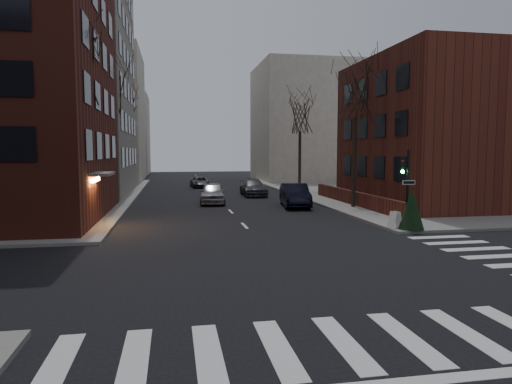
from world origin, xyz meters
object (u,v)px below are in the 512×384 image
(tree_right_b, at_px, (300,116))
(streetlamp_far, at_px, (134,150))
(parked_sedan, at_px, (295,195))
(traffic_signal, at_px, (406,194))
(streetlamp_near, at_px, (111,149))
(evergreen_shrub, at_px, (412,209))
(tree_left_c, at_px, (126,115))
(tree_left_b, at_px, (108,91))
(tree_right_a, at_px, (355,95))
(sandwich_board, at_px, (395,220))
(tree_left_a, at_px, (78,70))
(car_lane_far, at_px, (200,182))
(car_lane_silver, at_px, (212,193))
(car_lane_gray, at_px, (253,188))

(tree_right_b, distance_m, streetlamp_far, 20.01)
(streetlamp_far, bearing_deg, parked_sedan, -59.31)
(traffic_signal, relative_size, parked_sedan, 0.77)
(streetlamp_near, distance_m, evergreen_shrub, 21.30)
(streetlamp_far, bearing_deg, tree_left_c, -106.70)
(tree_right_b, bearing_deg, tree_left_b, -161.18)
(tree_right_a, height_order, parked_sedan, tree_right_a)
(traffic_signal, distance_m, sandwich_board, 1.46)
(tree_left_b, bearing_deg, tree_left_a, -90.00)
(tree_right_b, xyz_separation_m, car_lane_far, (-9.60, 7.14, -6.98))
(car_lane_silver, bearing_deg, tree_right_a, -23.33)
(tree_right_a, bearing_deg, traffic_signal, -95.47)
(streetlamp_far, xyz_separation_m, parked_sedan, (13.18, -22.21, -3.38))
(streetlamp_far, relative_size, car_lane_far, 1.45)
(tree_left_a, relative_size, parked_sedan, 1.98)
(car_lane_far, distance_m, sandwich_board, 31.34)
(parked_sedan, relative_size, car_lane_silver, 1.07)
(streetlamp_far, distance_m, car_lane_silver, 20.58)
(tree_left_c, relative_size, sandwich_board, 10.91)
(traffic_signal, distance_m, evergreen_shrub, 0.87)
(car_lane_far, bearing_deg, tree_right_a, -68.98)
(evergreen_shrub, bearing_deg, streetlamp_far, 115.80)
(traffic_signal, distance_m, car_lane_silver, 16.63)
(tree_left_a, bearing_deg, streetlamp_far, 88.77)
(tree_left_b, height_order, sandwich_board, tree_left_b)
(tree_left_a, distance_m, evergreen_shrub, 19.11)
(tree_left_c, xyz_separation_m, evergreen_shrub, (16.79, -31.50, -6.83))
(parked_sedan, relative_size, sandwich_board, 5.82)
(tree_right_a, xyz_separation_m, sandwich_board, (-1.50, -9.13, -7.43))
(tree_left_c, bearing_deg, tree_left_a, -90.00)
(car_lane_silver, height_order, sandwich_board, car_lane_silver)
(tree_right_b, bearing_deg, parked_sedan, -107.38)
(tree_left_c, distance_m, tree_right_b, 19.34)
(car_lane_gray, bearing_deg, tree_left_b, -166.91)
(tree_left_b, height_order, tree_right_a, tree_left_b)
(evergreen_shrub, bearing_deg, tree_left_c, 118.07)
(sandwich_board, bearing_deg, streetlamp_far, 105.65)
(car_lane_silver, bearing_deg, tree_right_b, 47.49)
(tree_left_c, height_order, parked_sedan, tree_left_c)
(tree_right_b, height_order, evergreen_shrub, tree_right_b)
(car_lane_gray, bearing_deg, parked_sedan, -79.21)
(tree_left_a, height_order, car_lane_gray, tree_left_a)
(tree_left_c, bearing_deg, streetlamp_near, -88.09)
(traffic_signal, relative_size, evergreen_shrub, 1.91)
(streetlamp_far, height_order, parked_sedan, streetlamp_far)
(traffic_signal, relative_size, car_lane_far, 0.92)
(parked_sedan, bearing_deg, traffic_signal, -67.13)
(tree_left_b, distance_m, parked_sedan, 17.13)
(tree_left_b, xyz_separation_m, streetlamp_near, (0.60, -4.00, -4.68))
(tree_left_b, bearing_deg, car_lane_gray, 12.19)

